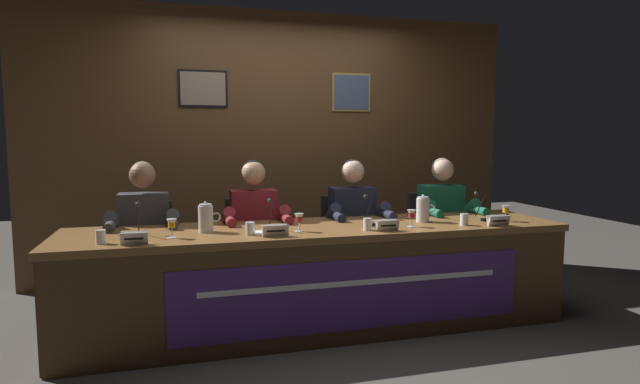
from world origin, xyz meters
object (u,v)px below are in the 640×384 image
object	(u,v)px
chair_center_right	(347,249)
water_pitcher_left_side	(206,218)
panelist_far_left	(144,231)
microphone_far_left	(138,225)
microphone_center_left	(272,220)
panelist_far_right	(445,217)
chair_far_left	(147,261)
panelist_center_left	(255,226)
water_cup_far_right	(464,220)
document_stack_center_left	(271,233)
water_cup_center_left	(250,229)
juice_glass_far_left	(172,225)
water_cup_center_right	(368,225)
juice_glass_center_right	(411,215)
chair_far_right	(433,244)
microphone_far_right	(482,211)
microphone_center_right	(369,215)
water_cup_far_left	(101,238)
nameplate_far_right	(498,220)
juice_glass_center_left	(299,219)
panelist_center_right	(355,221)
conference_table	(325,261)
chair_center_left	(252,255)
nameplate_center_right	(387,225)
nameplate_center_left	(275,230)
juice_glass_far_right	(506,210)
water_pitcher_right_side	(423,209)

from	to	relation	value
chair_center_right	water_pitcher_left_side	bearing A→B (deg)	-153.17
panelist_far_left	microphone_far_left	size ratio (longest dim) A/B	5.59
microphone_center_left	panelist_far_right	distance (m)	1.68
chair_far_left	panelist_center_left	distance (m)	0.89
water_cup_far_right	document_stack_center_left	world-z (taller)	water_cup_far_right
panelist_center_left	water_cup_center_left	distance (m)	0.62
juice_glass_far_left	panelist_center_left	xyz separation A→B (m)	(0.62, 0.58, -0.13)
water_cup_center_right	juice_glass_center_right	bearing A→B (deg)	8.11
chair_far_left	water_cup_center_right	bearing A→B (deg)	-29.43
chair_far_right	microphone_far_right	distance (m)	0.78
chair_far_left	panelist_far_right	size ratio (longest dim) A/B	0.73
microphone_center_right	document_stack_center_left	distance (m)	0.77
water_cup_far_left	panelist_far_right	size ratio (longest dim) A/B	0.07
chair_far_right	nameplate_far_right	size ratio (longest dim) A/B	5.30
water_cup_far_left	chair_far_right	bearing A→B (deg)	17.54
juice_glass_far_left	microphone_far_left	xyz separation A→B (m)	(-0.21, 0.13, -0.01)
water_pitcher_left_side	microphone_center_left	bearing A→B (deg)	-8.65
juice_glass_center_left	chair_far_right	world-z (taller)	chair_far_right
panelist_center_right	water_cup_far_right	world-z (taller)	panelist_center_right
microphone_center_left	water_pitcher_left_side	bearing A→B (deg)	171.35
microphone_center_left	chair_far_right	xyz separation A→B (m)	(1.60, 0.68, -0.39)
chair_far_left	water_cup_far_right	size ratio (longest dim) A/B	10.36
conference_table	chair_center_left	distance (m)	0.84
panelist_far_left	nameplate_far_right	world-z (taller)	panelist_far_left
chair_far_right	conference_table	bearing A→B (deg)	-149.63
water_cup_center_left	microphone_far_right	distance (m)	1.82
chair_center_left	chair_center_right	bearing A→B (deg)	0.00
panelist_far_left	panelist_center_left	size ratio (longest dim) A/B	1.00
nameplate_center_right	water_pitcher_left_side	xyz separation A→B (m)	(-1.20, 0.29, 0.05)
chair_center_right	document_stack_center_left	world-z (taller)	chair_center_right
microphone_center_left	juice_glass_center_left	bearing A→B (deg)	-25.05
panelist_far_left	water_cup_far_right	distance (m)	2.36
juice_glass_center_left	water_cup_far_right	distance (m)	1.23
conference_table	water_cup_center_left	world-z (taller)	water_cup_center_left
chair_center_right	water_cup_center_right	distance (m)	0.93
nameplate_center_right	water_cup_center_right	size ratio (longest dim) A/B	1.88
chair_far_right	document_stack_center_left	size ratio (longest dim) A/B	3.89
panelist_center_left	panelist_center_right	world-z (taller)	same
juice_glass_far_left	panelist_center_left	distance (m)	0.86
nameplate_center_right	water_cup_far_right	size ratio (longest dim) A/B	1.88
nameplate_center_left	chair_center_left	bearing A→B (deg)	91.73
panelist_center_left	microphone_center_right	xyz separation A→B (m)	(0.78, -0.45, 0.12)
microphone_center_right	juice_glass_far_right	world-z (taller)	microphone_center_right
nameplate_center_left	chair_center_right	distance (m)	1.26
chair_far_right	water_cup_far_right	size ratio (longest dim) A/B	10.36
nameplate_center_right	panelist_center_right	bearing A→B (deg)	88.66
nameplate_center_right	juice_glass_far_right	distance (m)	1.05
water_cup_far_left	chair_center_right	xyz separation A→B (m)	(1.86, 0.85, -0.36)
microphone_far_left	water_pitcher_right_side	bearing A→B (deg)	0.81
juice_glass_center_left	water_cup_center_right	distance (m)	0.48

